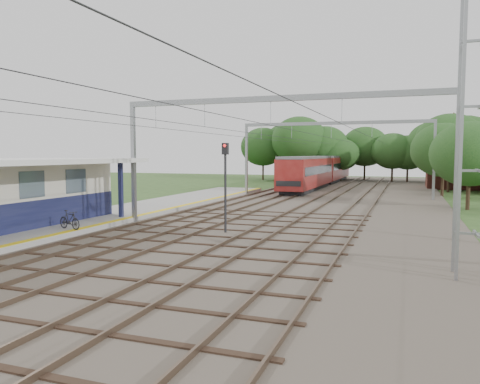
% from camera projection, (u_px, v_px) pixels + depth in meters
% --- Properties ---
extents(ballast_bed, '(18.00, 90.00, 0.10)m').
position_uv_depth(ballast_bed, '(330.00, 203.00, 38.23)').
color(ballast_bed, '#473D33').
rests_on(ballast_bed, ground).
extents(platform, '(5.00, 52.00, 0.35)m').
position_uv_depth(platform, '(88.00, 221.00, 27.09)').
color(platform, gray).
rests_on(platform, ground).
extents(yellow_stripe, '(0.45, 52.00, 0.01)m').
position_uv_depth(yellow_stripe, '(121.00, 219.00, 26.32)').
color(yellow_stripe, yellow).
rests_on(yellow_stripe, platform).
extents(rail_tracks, '(11.80, 88.00, 0.15)m').
position_uv_depth(rail_tracks, '(300.00, 200.00, 39.06)').
color(rail_tracks, brown).
rests_on(rail_tracks, ballast_bed).
extents(catenary_system, '(17.22, 88.00, 7.00)m').
position_uv_depth(catenary_system, '(313.00, 133.00, 33.57)').
color(catenary_system, gray).
rests_on(catenary_system, ground).
extents(tree_band, '(31.72, 30.88, 8.82)m').
position_uv_depth(tree_band, '(361.00, 148.00, 63.32)').
color(tree_band, '#382619').
rests_on(tree_band, ground).
extents(house_far, '(8.00, 6.12, 8.66)m').
position_uv_depth(house_far, '(464.00, 161.00, 54.55)').
color(house_far, brown).
rests_on(house_far, ground).
extents(bicycle, '(1.61, 0.82, 0.93)m').
position_uv_depth(bicycle, '(70.00, 220.00, 22.82)').
color(bicycle, black).
rests_on(bicycle, platform).
extents(train, '(2.81, 35.00, 3.70)m').
position_uv_depth(train, '(322.00, 170.00, 59.66)').
color(train, black).
rests_on(train, ballast_bed).
extents(signal_post, '(0.32, 0.28, 4.58)m').
position_uv_depth(signal_post, '(225.00, 176.00, 23.25)').
color(signal_post, black).
rests_on(signal_post, ground).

